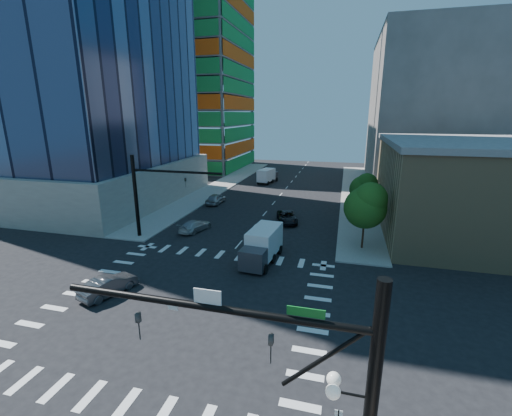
% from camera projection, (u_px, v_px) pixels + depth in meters
% --- Properties ---
extents(ground, '(160.00, 160.00, 0.00)m').
position_uv_depth(ground, '(189.00, 303.00, 24.84)').
color(ground, black).
rests_on(ground, ground).
extents(road_markings, '(20.00, 20.00, 0.01)m').
position_uv_depth(road_markings, '(189.00, 303.00, 24.83)').
color(road_markings, silver).
rests_on(road_markings, ground).
extents(sidewalk_ne, '(5.00, 60.00, 0.15)m').
position_uv_depth(sidewalk_ne, '(356.00, 193.00, 59.07)').
color(sidewalk_ne, gray).
rests_on(sidewalk_ne, ground).
extents(sidewalk_nw, '(5.00, 60.00, 0.15)m').
position_uv_depth(sidewalk_nw, '(220.00, 186.00, 65.17)').
color(sidewalk_nw, gray).
rests_on(sidewalk_nw, ground).
extents(construction_building, '(25.16, 34.50, 70.60)m').
position_uv_depth(construction_building, '(191.00, 65.00, 82.75)').
color(construction_building, slate).
rests_on(construction_building, ground).
extents(commercial_building, '(20.50, 22.50, 10.60)m').
position_uv_depth(commercial_building, '(481.00, 189.00, 37.84)').
color(commercial_building, tan).
rests_on(commercial_building, ground).
extents(bg_building_ne, '(24.00, 30.00, 28.00)m').
position_uv_depth(bg_building_ne, '(438.00, 110.00, 65.82)').
color(bg_building_ne, '#645D5A').
rests_on(bg_building_ne, ground).
extents(signal_mast_se, '(10.51, 2.48, 9.00)m').
position_uv_depth(signal_mast_se, '(339.00, 402.00, 10.19)').
color(signal_mast_se, black).
rests_on(signal_mast_se, sidewalk_se).
extents(signal_mast_nw, '(10.20, 0.40, 9.00)m').
position_uv_depth(signal_mast_nw, '(147.00, 189.00, 36.54)').
color(signal_mast_nw, black).
rests_on(signal_mast_nw, sidewalk_nw).
extents(tree_south, '(4.16, 4.16, 6.82)m').
position_uv_depth(tree_south, '(367.00, 205.00, 33.48)').
color(tree_south, '#382316').
rests_on(tree_south, sidewalk_ne).
extents(tree_north, '(3.54, 3.52, 5.78)m').
position_uv_depth(tree_north, '(364.00, 187.00, 44.78)').
color(tree_north, '#382316').
rests_on(tree_north, sidewalk_ne).
extents(car_nb_far, '(3.58, 5.40, 1.38)m').
position_uv_depth(car_nb_far, '(287.00, 217.00, 43.23)').
color(car_nb_far, black).
rests_on(car_nb_far, ground).
extents(car_sb_near, '(2.97, 4.86, 1.32)m').
position_uv_depth(car_sb_near, '(195.00, 226.00, 40.05)').
color(car_sb_near, silver).
rests_on(car_sb_near, ground).
extents(car_sb_mid, '(1.97, 4.67, 1.58)m').
position_uv_depth(car_sb_mid, '(216.00, 199.00, 52.22)').
color(car_sb_mid, '#A3A6AA').
rests_on(car_sb_mid, ground).
extents(car_sb_cross, '(2.89, 4.71, 1.47)m').
position_uv_depth(car_sb_cross, '(109.00, 285.00, 25.95)').
color(car_sb_cross, '#46464A').
rests_on(car_sb_cross, ground).
extents(box_truck_near, '(2.95, 5.98, 3.04)m').
position_uv_depth(box_truck_near, '(261.00, 249.00, 31.41)').
color(box_truck_near, black).
rests_on(box_truck_near, ground).
extents(box_truck_far, '(3.33, 5.76, 2.84)m').
position_uv_depth(box_truck_far, '(268.00, 176.00, 68.14)').
color(box_truck_far, black).
rests_on(box_truck_far, ground).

